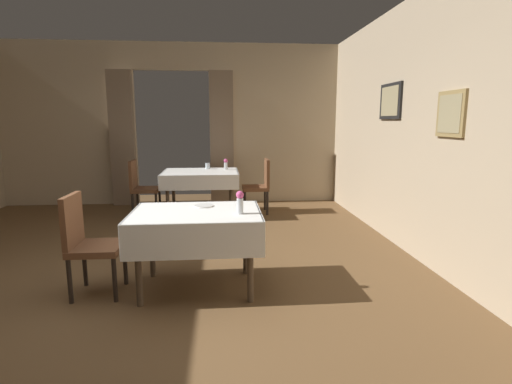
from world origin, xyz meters
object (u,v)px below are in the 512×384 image
chair_far_left (141,185)px  dining_table_far (201,177)px  glass_far_b (208,166)px  dining_table_mid (196,223)px  chair_mid_left (87,240)px  flower_vase_far (226,164)px  plate_mid_b (204,206)px  flower_vase_mid (240,202)px  chair_far_right (260,183)px

chair_far_left → dining_table_far: bearing=-5.9°
dining_table_far → glass_far_b: size_ratio=12.34×
dining_table_mid → chair_mid_left: bearing=-177.8°
dining_table_far → flower_vase_far: (0.42, 0.21, 0.19)m
plate_mid_b → flower_vase_far: bearing=85.2°
chair_far_left → plate_mid_b: size_ratio=4.98×
dining_table_mid → flower_vase_far: bearing=84.5°
plate_mid_b → flower_vase_mid: bearing=-45.5°
dining_table_mid → flower_vase_mid: (0.40, -0.13, 0.22)m
chair_mid_left → chair_far_left: size_ratio=1.00×
dining_table_mid → plate_mid_b: bearing=74.1°
chair_far_left → chair_far_right: 2.01m
plate_mid_b → chair_far_left: bearing=112.4°
dining_table_mid → chair_far_right: 3.21m
chair_far_left → flower_vase_far: 1.47m
chair_far_left → flower_vase_mid: flower_vase_mid is taller
flower_vase_mid → dining_table_far: bearing=99.4°
chair_mid_left → flower_vase_mid: bearing=-4.0°
flower_vase_far → glass_far_b: size_ratio=1.84×
chair_far_right → flower_vase_far: size_ratio=5.01×
chair_far_left → flower_vase_mid: size_ratio=4.45×
flower_vase_mid → plate_mid_b: 0.50m
dining_table_far → flower_vase_far: size_ratio=6.69×
chair_mid_left → chair_far_left: (-0.14, 3.11, 0.00)m
dining_table_far → flower_vase_mid: 3.15m
glass_far_b → chair_far_right: bearing=-13.5°
plate_mid_b → flower_vase_far: flower_vase_far is taller
chair_far_right → glass_far_b: (-0.90, 0.22, 0.29)m
dining_table_far → plate_mid_b: plate_mid_b is taller
chair_mid_left → plate_mid_b: size_ratio=4.98×
flower_vase_mid → flower_vase_far: 3.32m
chair_far_left → plate_mid_b: chair_far_left is taller
dining_table_mid → chair_far_left: bearing=110.0°
dining_table_mid → flower_vase_far: (0.31, 3.18, 0.21)m
flower_vase_mid → glass_far_b: 3.46m
chair_mid_left → chair_far_right: same height
chair_mid_left → plate_mid_b: 1.10m
chair_far_right → flower_vase_far: (-0.58, 0.10, 0.33)m
dining_table_mid → flower_vase_far: size_ratio=6.41×
chair_mid_left → plate_mid_b: chair_mid_left is taller
dining_table_far → chair_far_right: bearing=6.4°
dining_table_mid → plate_mid_b: 0.25m
plate_mid_b → flower_vase_far: 2.98m
dining_table_far → chair_mid_left: 3.13m
dining_table_far → chair_far_right: chair_far_right is taller
flower_vase_far → chair_mid_left: bearing=-111.8°
glass_far_b → flower_vase_far: bearing=-20.5°
dining_table_mid → dining_table_far: same height
flower_vase_mid → chair_mid_left: bearing=176.0°
chair_far_left → flower_vase_far: bearing=4.2°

